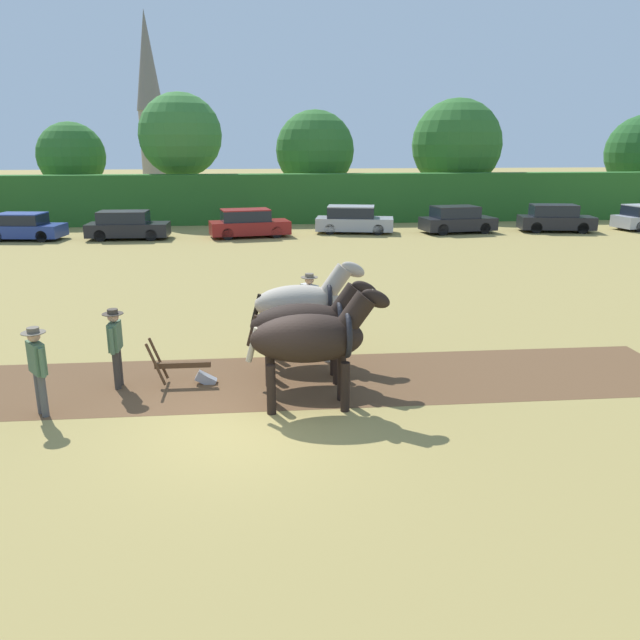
{
  "coord_description": "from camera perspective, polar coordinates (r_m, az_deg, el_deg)",
  "views": [
    {
      "loc": [
        0.25,
        -10.76,
        5.11
      ],
      "look_at": [
        1.79,
        3.23,
        1.1
      ],
      "focal_mm": 35.0,
      "sensor_mm": 36.0,
      "label": 1
    }
  ],
  "objects": [
    {
      "name": "ground_plane",
      "position": [
        11.91,
        -6.98,
        -9.62
      ],
      "size": [
        240.0,
        240.0,
        0.0
      ],
      "primitive_type": "plane",
      "color": "#998447"
    },
    {
      "name": "plowed_furrow_strip",
      "position": [
        14.25,
        -16.58,
        -5.78
      ],
      "size": [
        24.56,
        3.66,
        0.01
      ],
      "primitive_type": "cube",
      "rotation": [
        0.0,
        0.0,
        -0.02
      ],
      "color": "brown",
      "rests_on": "ground"
    },
    {
      "name": "hedgerow",
      "position": [
        41.48,
        -6.74,
        10.92
      ],
      "size": [
        70.83,
        1.44,
        3.17
      ],
      "primitive_type": "cube",
      "color": "#286023",
      "rests_on": "ground"
    },
    {
      "name": "tree_left",
      "position": [
        46.58,
        -21.78,
        13.74
      ],
      "size": [
        4.48,
        4.48,
        6.49
      ],
      "color": "#4C3823",
      "rests_on": "ground"
    },
    {
      "name": "tree_center_left",
      "position": [
        43.91,
        -12.66,
        16.15
      ],
      "size": [
        5.45,
        5.45,
        8.33
      ],
      "color": "#4C3823",
      "rests_on": "ground"
    },
    {
      "name": "tree_center",
      "position": [
        45.49,
        -0.46,
        15.25
      ],
      "size": [
        5.51,
        5.51,
        7.36
      ],
      "color": "#423323",
      "rests_on": "ground"
    },
    {
      "name": "tree_center_right",
      "position": [
        47.55,
        12.4,
        15.39
      ],
      "size": [
        6.42,
        6.42,
        8.19
      ],
      "color": "#4C3823",
      "rests_on": "ground"
    },
    {
      "name": "church_spire",
      "position": [
        75.88,
        -15.33,
        19.03
      ],
      "size": [
        2.93,
        2.93,
        19.01
      ],
      "color": "gray",
      "rests_on": "ground"
    },
    {
      "name": "draft_horse_lead_left",
      "position": [
        12.15,
        -0.67,
        -1.67
      ],
      "size": [
        2.88,
        1.04,
        2.48
      ],
      "rotation": [
        0.0,
        0.0,
        -0.02
      ],
      "color": "black",
      "rests_on": "ground"
    },
    {
      "name": "draft_horse_lead_right",
      "position": [
        13.58,
        -1.16,
        -0.41
      ],
      "size": [
        2.92,
        1.03,
        2.32
      ],
      "rotation": [
        0.0,
        0.0,
        -0.02
      ],
      "color": "black",
      "rests_on": "ground"
    },
    {
      "name": "draft_horse_trail_left",
      "position": [
        14.95,
        -1.56,
        1.54
      ],
      "size": [
        2.8,
        0.98,
        2.48
      ],
      "rotation": [
        0.0,
        0.0,
        -0.02
      ],
      "color": "#B2A38E",
      "rests_on": "ground"
    },
    {
      "name": "plow",
      "position": [
        13.96,
        -11.93,
        -4.56
      ],
      "size": [
        1.47,
        0.47,
        1.13
      ],
      "rotation": [
        0.0,
        0.0,
        -0.02
      ],
      "color": "#4C331E",
      "rests_on": "ground"
    },
    {
      "name": "farmer_at_plow",
      "position": [
        13.97,
        -18.21,
        -1.89
      ],
      "size": [
        0.44,
        0.68,
        1.75
      ],
      "rotation": [
        0.0,
        0.0,
        -0.02
      ],
      "color": "#38332D",
      "rests_on": "ground"
    },
    {
      "name": "farmer_beside_team",
      "position": [
        16.55,
        -0.97,
        1.79
      ],
      "size": [
        0.48,
        0.56,
        1.8
      ],
      "rotation": [
        0.0,
        0.0,
        0.67
      ],
      "color": "#28334C",
      "rests_on": "ground"
    },
    {
      "name": "farmer_onlooker_left",
      "position": [
        13.07,
        -24.43,
        -3.67
      ],
      "size": [
        0.46,
        0.58,
        1.77
      ],
      "rotation": [
        0.0,
        0.0,
        0.62
      ],
      "color": "#4C4C4C",
      "rests_on": "ground"
    },
    {
      "name": "parked_car_left",
      "position": [
        37.79,
        -25.4,
        7.68
      ],
      "size": [
        4.12,
        2.34,
        1.45
      ],
      "rotation": [
        0.0,
        0.0,
        -0.13
      ],
      "color": "navy",
      "rests_on": "ground"
    },
    {
      "name": "parked_car_center_left",
      "position": [
        36.07,
        -17.24,
        8.23
      ],
      "size": [
        4.4,
        1.9,
        1.54
      ],
      "rotation": [
        0.0,
        0.0,
        -0.03
      ],
      "color": "black",
      "rests_on": "ground"
    },
    {
      "name": "parked_car_center",
      "position": [
        35.46,
        -6.56,
        8.74
      ],
      "size": [
        4.62,
        2.48,
        1.56
      ],
      "rotation": [
        0.0,
        0.0,
        0.17
      ],
      "color": "maroon",
      "rests_on": "ground"
    },
    {
      "name": "parked_car_center_right",
      "position": [
        36.96,
        3.08,
        9.11
      ],
      "size": [
        4.75,
        2.71,
        1.58
      ],
      "rotation": [
        0.0,
        0.0,
        -0.2
      ],
      "color": "#9E9EA8",
      "rests_on": "ground"
    },
    {
      "name": "parked_car_right",
      "position": [
        37.82,
        12.41,
        8.92
      ],
      "size": [
        4.44,
        2.36,
        1.56
      ],
      "rotation": [
        0.0,
        0.0,
        0.12
      ],
      "color": "black",
      "rests_on": "ground"
    },
    {
      "name": "parked_car_far_right",
      "position": [
        39.95,
        20.72,
        8.65
      ],
      "size": [
        4.51,
        2.46,
        1.6
      ],
      "rotation": [
        0.0,
        0.0,
        -0.18
      ],
      "color": "black",
      "rests_on": "ground"
    }
  ]
}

